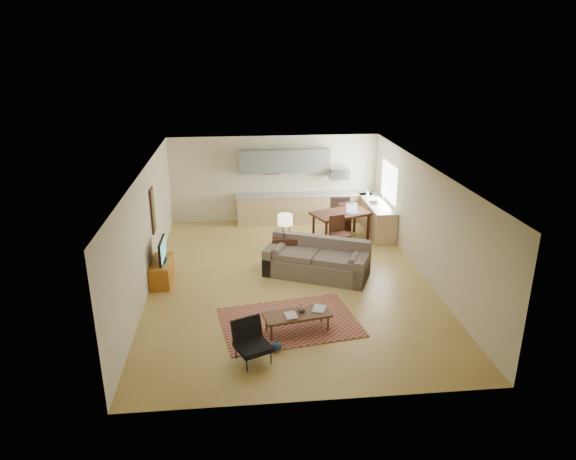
{
  "coord_description": "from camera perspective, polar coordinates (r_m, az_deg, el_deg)",
  "views": [
    {
      "loc": [
        -1.16,
        -11.14,
        5.31
      ],
      "look_at": [
        0.0,
        0.3,
        1.15
      ],
      "focal_mm": 32.0,
      "sensor_mm": 36.0,
      "label": 1
    }
  ],
  "objects": [
    {
      "name": "kitchen_microwave",
      "position": [
        16.11,
        5.73,
        6.29
      ],
      "size": [
        0.62,
        0.4,
        0.35
      ],
      "primitive_type": "cube",
      "color": "#A5A8AD",
      "rests_on": "room"
    },
    {
      "name": "rug",
      "position": [
        10.57,
        0.16,
        -10.19
      ],
      "size": [
        2.97,
        2.29,
        0.02
      ],
      "primitive_type": "cube",
      "rotation": [
        0.0,
        0.0,
        0.16
      ],
      "color": "maroon",
      "rests_on": "floor"
    },
    {
      "name": "kitchen_counter_right",
      "position": [
        15.5,
        9.82,
        1.35
      ],
      "size": [
        0.64,
        2.26,
        0.92
      ],
      "primitive_type": null,
      "color": "tan",
      "rests_on": "ground"
    },
    {
      "name": "window_right",
      "position": [
        15.28,
        11.15,
        5.26
      ],
      "size": [
        0.02,
        1.4,
        1.05
      ],
      "primitive_type": "cube",
      "color": "white",
      "rests_on": "room"
    },
    {
      "name": "soap_bottle",
      "position": [
        16.05,
        8.85,
        4.12
      ],
      "size": [
        0.12,
        0.12,
        0.19
      ],
      "primitive_type": "imported",
      "rotation": [
        0.0,
        0.0,
        -0.18
      ],
      "color": "beige",
      "rests_on": "kitchen_counter_right"
    },
    {
      "name": "wall_art_left",
      "position": [
        12.78,
        -14.76,
        2.1
      ],
      "size": [
        0.06,
        0.42,
        1.1
      ],
      "primitive_type": null,
      "color": "brown",
      "rests_on": "room"
    },
    {
      "name": "dining_table",
      "position": [
        14.79,
        5.9,
        0.44
      ],
      "size": [
        1.86,
        1.47,
        0.83
      ],
      "primitive_type": null,
      "rotation": [
        0.0,
        0.0,
        0.38
      ],
      "color": "#321911",
      "rests_on": "floor"
    },
    {
      "name": "tv",
      "position": [
        12.32,
        -13.81,
        -2.2
      ],
      "size": [
        0.09,
        0.89,
        0.53
      ],
      "primitive_type": null,
      "color": "black",
      "rests_on": "tv_credenza"
    },
    {
      "name": "tv_credenza",
      "position": [
        12.53,
        -13.82,
        -4.46
      ],
      "size": [
        0.44,
        1.15,
        0.53
      ],
      "primitive_type": null,
      "color": "#945112",
      "rests_on": "floor"
    },
    {
      "name": "book_a",
      "position": [
        9.97,
        -0.32,
        -9.56
      ],
      "size": [
        0.3,
        0.36,
        0.03
      ],
      "primitive_type": "imported",
      "rotation": [
        0.0,
        0.0,
        0.12
      ],
      "color": "maroon",
      "rests_on": "coffee_table"
    },
    {
      "name": "vase",
      "position": [
        10.12,
        1.51,
        -8.65
      ],
      "size": [
        0.23,
        0.23,
        0.17
      ],
      "primitive_type": "imported",
      "rotation": [
        0.0,
        0.0,
        0.22
      ],
      "color": "black",
      "rests_on": "coffee_table"
    },
    {
      "name": "console_table",
      "position": [
        13.03,
        -0.3,
        -2.34
      ],
      "size": [
        0.68,
        0.48,
        0.76
      ],
      "primitive_type": null,
      "rotation": [
        0.0,
        0.0,
        -0.07
      ],
      "color": "#321911",
      "rests_on": "floor"
    },
    {
      "name": "laptop",
      "position": [
        14.58,
        7.32,
        2.36
      ],
      "size": [
        0.41,
        0.34,
        0.26
      ],
      "primitive_type": null,
      "rotation": [
        0.0,
        0.0,
        0.27
      ],
      "color": "#A5A8AD",
      "rests_on": "dining_table"
    },
    {
      "name": "coffee_table",
      "position": [
        10.19,
        1.03,
        -10.23
      ],
      "size": [
        1.39,
        0.77,
        0.4
      ],
      "primitive_type": null,
      "rotation": [
        0.0,
        0.0,
        0.19
      ],
      "color": "#472E1A",
      "rests_on": "floor"
    },
    {
      "name": "table_lamp",
      "position": [
        12.78,
        -0.31,
        0.51
      ],
      "size": [
        0.39,
        0.39,
        0.61
      ],
      "primitive_type": null,
      "rotation": [
        0.0,
        0.0,
        0.06
      ],
      "color": "beige",
      "rests_on": "console_table"
    },
    {
      "name": "sofa",
      "position": [
        12.41,
        3.21,
        -3.21
      ],
      "size": [
        2.8,
        2.09,
        0.89
      ],
      "primitive_type": null,
      "rotation": [
        0.0,
        0.0,
        -0.43
      ],
      "color": "#63564C",
      "rests_on": "floor"
    },
    {
      "name": "dining_chair_far",
      "position": [
        15.59,
        6.01,
        1.66
      ],
      "size": [
        0.54,
        0.56,
        0.93
      ],
      "primitive_type": null,
      "rotation": [
        0.0,
        0.0,
        3.38
      ],
      "color": "#321911",
      "rests_on": "floor"
    },
    {
      "name": "room",
      "position": [
        11.88,
        0.15,
        0.42
      ],
      "size": [
        9.0,
        9.0,
        9.0
      ],
      "color": "#AD8E45",
      "rests_on": "ground"
    },
    {
      "name": "kitchen_counter_back",
      "position": [
        16.2,
        1.79,
        2.46
      ],
      "size": [
        4.26,
        0.64,
        0.92
      ],
      "primitive_type": null,
      "color": "tan",
      "rests_on": "ground"
    },
    {
      "name": "armchair",
      "position": [
        9.25,
        -3.91,
        -12.42
      ],
      "size": [
        0.86,
        0.86,
        0.74
      ],
      "primitive_type": null,
      "rotation": [
        0.0,
        0.0,
        0.41
      ],
      "color": "black",
      "rests_on": "floor"
    },
    {
      "name": "kitchen_range",
      "position": [
        16.38,
        5.61,
        2.53
      ],
      "size": [
        0.62,
        0.62,
        0.9
      ],
      "primitive_type": "cube",
      "color": "#A5A8AD",
      "rests_on": "ground"
    },
    {
      "name": "triptych",
      "position": [
        16.05,
        -1.87,
        7.06
      ],
      "size": [
        1.7,
        0.04,
        0.5
      ],
      "primitive_type": null,
      "color": "beige",
      "rests_on": "room"
    },
    {
      "name": "book_b",
      "position": [
        10.28,
        2.81,
        -8.65
      ],
      "size": [
        0.45,
        0.48,
        0.02
      ],
      "primitive_type": "imported",
      "rotation": [
        0.0,
        0.0,
        -0.35
      ],
      "color": "navy",
      "rests_on": "coffee_table"
    },
    {
      "name": "dining_chair_near",
      "position": [
        13.95,
        5.8,
        -0.45
      ],
      "size": [
        0.58,
        0.6,
        0.97
      ],
      "primitive_type": null,
      "rotation": [
        0.0,
        0.0,
        0.29
      ],
      "color": "#321911",
      "rests_on": "floor"
    },
    {
      "name": "upper_cabinets",
      "position": [
        15.9,
        -0.39,
        7.69
      ],
      "size": [
        2.8,
        0.34,
        0.7
      ],
      "primitive_type": "cube",
      "color": "slate",
      "rests_on": "room"
    }
  ]
}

